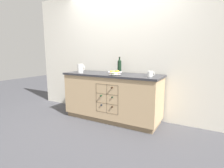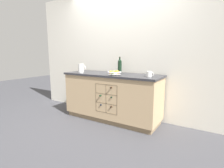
{
  "view_description": "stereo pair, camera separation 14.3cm",
  "coord_description": "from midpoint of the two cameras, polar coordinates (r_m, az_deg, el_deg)",
  "views": [
    {
      "loc": [
        1.59,
        -2.85,
        1.26
      ],
      "look_at": [
        0.0,
        0.0,
        0.7
      ],
      "focal_mm": 28.0,
      "sensor_mm": 36.0,
      "label": 1
    },
    {
      "loc": [
        1.72,
        -2.78,
        1.26
      ],
      "look_at": [
        0.0,
        0.0,
        0.7
      ],
      "focal_mm": 28.0,
      "sensor_mm": 36.0,
      "label": 2
    }
  ],
  "objects": [
    {
      "name": "ground_plane",
      "position": [
        3.5,
        -1.19,
        -11.33
      ],
      "size": [
        14.0,
        14.0,
        0.0
      ],
      "primitive_type": "plane",
      "color": "#424247"
    },
    {
      "name": "back_wall",
      "position": [
        3.6,
        1.81,
        10.0
      ],
      "size": [
        4.4,
        0.06,
        2.55
      ],
      "primitive_type": "cube",
      "color": "silver",
      "rests_on": "ground_plane"
    },
    {
      "name": "kitchen_island",
      "position": [
        3.36,
        -1.23,
        -4.1
      ],
      "size": [
        1.88,
        0.67,
        0.89
      ],
      "color": "#8B7354",
      "rests_on": "ground_plane"
    },
    {
      "name": "fruit_bowl",
      "position": [
        3.12,
        -0.36,
        3.73
      ],
      "size": [
        0.26,
        0.26,
        0.09
      ],
      "color": "silver",
      "rests_on": "kitchen_island"
    },
    {
      "name": "white_pitcher",
      "position": [
        3.58,
        -11.39,
        5.13
      ],
      "size": [
        0.18,
        0.12,
        0.17
      ],
      "color": "white",
      "rests_on": "kitchen_island"
    },
    {
      "name": "ceramic_mug",
      "position": [
        2.91,
        10.97,
        3.26
      ],
      "size": [
        0.12,
        0.09,
        0.09
      ],
      "color": "white",
      "rests_on": "kitchen_island"
    },
    {
      "name": "standing_wine_bottle",
      "position": [
        3.41,
        1.24,
        5.96
      ],
      "size": [
        0.08,
        0.08,
        0.31
      ],
      "color": "black",
      "rests_on": "kitchen_island"
    }
  ]
}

